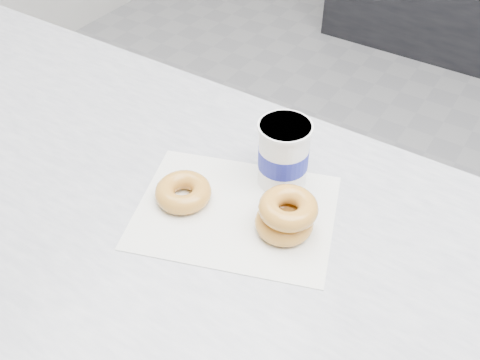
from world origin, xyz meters
name	(u,v)px	position (x,y,z in m)	size (l,w,h in m)	color
ground	(411,341)	(0.00, 0.00, 0.00)	(5.00, 5.00, 0.00)	gray
wax_paper	(235,211)	(-0.32, -0.54, 0.90)	(0.34, 0.26, 0.00)	silver
donut_single	(183,192)	(-0.42, -0.57, 0.92)	(0.10, 0.10, 0.03)	gold
donut_stack	(286,215)	(-0.23, -0.53, 0.94)	(0.13, 0.13, 0.07)	gold
coffee_cup	(283,154)	(-0.30, -0.43, 0.97)	(0.12, 0.12, 0.13)	white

